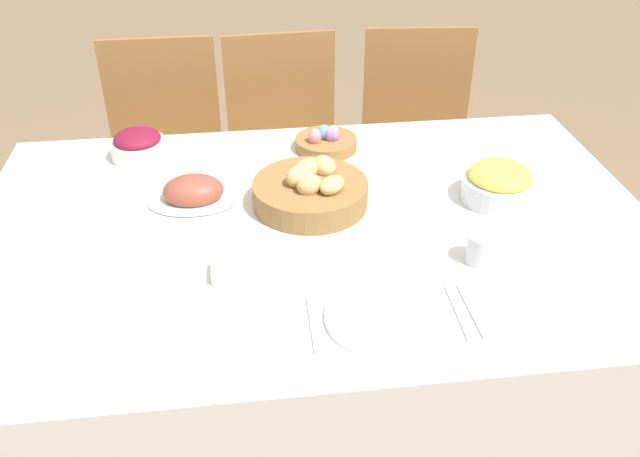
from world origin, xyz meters
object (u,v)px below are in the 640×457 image
Objects in this scene: knife at (458,312)px; spoon at (471,311)px; fork at (312,324)px; ham_platter at (193,192)px; pineapple_bowl at (499,183)px; butter_dish at (237,270)px; chair_far_right at (418,145)px; egg_basket at (326,141)px; beet_salad_bowl at (138,145)px; chair_far_center at (286,153)px; drinking_cup at (481,248)px; dinner_plate at (386,317)px; chair_far_left at (166,160)px; bread_basket at (311,190)px.

spoon is (0.03, 0.00, 0.00)m from knife.
ham_platter is at bearing 116.48° from fork.
pineapple_bowl is 1.78× the size of butter_dish.
spoon is (-0.23, -1.29, 0.26)m from chair_far_right.
egg_basket is 1.16× the size of beet_salad_bowl.
chair_far_center is 12.97× the size of drinking_cup.
fork and knife have the same top height.
beet_salad_bowl is 1.45× the size of butter_dish.
chair_far_center is 1.00× the size of chair_far_right.
fork is 1.00× the size of knife.
beet_salad_bowl is at bearing 125.46° from dinner_plate.
dinner_plate is (0.58, -0.81, -0.04)m from beet_salad_bowl.
knife is 1.57× the size of butter_dish.
butter_dish is at bearing 157.87° from spoon.
butter_dish is (-0.46, 0.19, 0.01)m from knife.
fork is (0.42, -0.81, -0.04)m from beet_salad_bowl.
pineapple_bowl reaches higher than fork.
chair_far_left is 5.33× the size of spoon.
butter_dish is (-0.70, -0.25, -0.03)m from pineapple_bowl.
butter_dish is at bearing -66.27° from beet_salad_bowl.
dinner_plate is at bearing -31.90° from butter_dish.
knife is at bearing -95.94° from chair_far_right.
chair_far_left is at bearing 126.26° from drinking_cup.
chair_far_center is at bearing 94.66° from dinner_plate.
pineapple_bowl is 0.49m from spoon.
spoon is (0.59, -0.53, -0.02)m from ham_platter.
knife is at bearing -43.46° from ham_platter.
chair_far_center reaches higher than drinking_cup.
chair_far_left is at bearing 176.93° from chair_far_center.
pineapple_bowl is 1.23× the size of beet_salad_bowl.
dinner_plate is (0.56, -1.29, 0.26)m from chair_far_left.
chair_far_center is 0.74m from beet_salad_bowl.
pineapple_bowl is 1.13× the size of fork.
chair_far_center is 5.33× the size of spoon.
egg_basket is at bearing 91.30° from dinner_plate.
pineapple_bowl is at bearing 63.26° from spoon.
butter_dish is (0.26, -1.10, 0.27)m from chair_far_left.
pineapple_bowl is at bearing -4.35° from bread_basket.
dinner_plate reaches higher than fork.
chair_far_left reaches higher than beet_salad_bowl.
bread_basket is 0.47m from drinking_cup.
pineapple_bowl reaches higher than drinking_cup.
butter_dish is (-0.49, 0.19, 0.01)m from spoon.
beet_salad_bowl is 1.11m from spoon.
beet_salad_bowl is at bearing 159.24° from pineapple_bowl.
beet_salad_bowl is 0.92× the size of knife.
chair_far_left is 3.10× the size of bread_basket.
bread_basket is at bearing 119.09° from knife.
chair_far_left is at bearing 119.46° from bread_basket.
beet_salad_bowl is (-0.47, -0.48, 0.30)m from chair_far_center.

